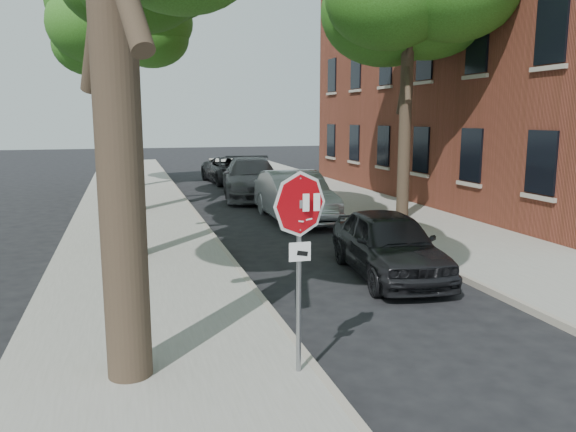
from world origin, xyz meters
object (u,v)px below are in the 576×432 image
at_px(tree_far, 119,32).
at_px(car_a, 389,244).
at_px(apartment_building, 537,13).
at_px(car_c, 251,178).
at_px(car_b, 295,196).
at_px(car_d, 231,170).
at_px(stop_sign, 300,234).

relative_size(tree_far, car_a, 2.24).
bearing_deg(apartment_building, tree_far, 156.96).
distance_m(tree_far, car_a, 18.95).
distance_m(tree_far, car_c, 9.27).
distance_m(tree_far, car_b, 13.05).
bearing_deg(car_d, car_a, -94.93).
distance_m(stop_sign, tree_far, 21.88).
bearing_deg(stop_sign, car_c, 79.53).
distance_m(stop_sign, car_d, 22.71).
height_order(stop_sign, car_d, stop_sign).
distance_m(apartment_building, tree_far, 18.18).
bearing_deg(car_c, tree_far, 147.47).
bearing_deg(car_b, apartment_building, 15.13).
bearing_deg(tree_far, car_b, -62.09).
bearing_deg(car_b, car_a, -89.31).
xyz_separation_m(apartment_building, stop_sign, (-14.70, -14.03, -5.71)).
bearing_deg(car_c, car_b, -79.95).
bearing_deg(stop_sign, tree_far, 95.46).
relative_size(apartment_building, tree_far, 2.17).
xyz_separation_m(tree_far, car_d, (5.31, 1.30, -6.53)).
bearing_deg(apartment_building, car_c, 166.73).
bearing_deg(car_a, car_c, 97.15).
relative_size(apartment_building, car_c, 3.48).
relative_size(stop_sign, car_b, 0.53).
relative_size(car_a, car_c, 0.72).
distance_m(apartment_building, car_d, 15.80).
bearing_deg(car_a, car_b, 96.23).
height_order(stop_sign, car_a, stop_sign).
relative_size(car_a, car_d, 0.84).
distance_m(stop_sign, car_c, 17.08).
height_order(apartment_building, stop_sign, apartment_building).
distance_m(car_c, car_d, 5.68).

